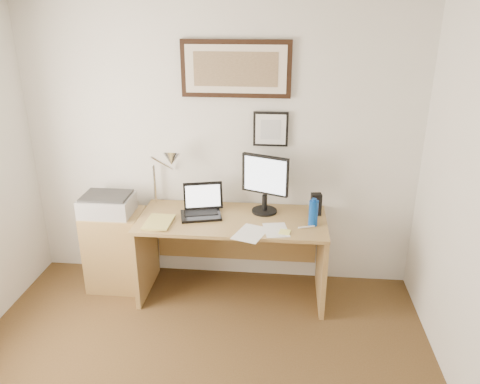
# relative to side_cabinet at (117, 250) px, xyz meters

# --- Properties ---
(wall_back) EXTENTS (3.50, 0.02, 2.50)m
(wall_back) POSITION_rel_side_cabinet_xyz_m (0.92, 0.32, 0.89)
(wall_back) COLOR white
(wall_back) RESTS_ON ground
(side_cabinet) EXTENTS (0.50, 0.40, 0.73)m
(side_cabinet) POSITION_rel_side_cabinet_xyz_m (0.00, 0.00, 0.00)
(side_cabinet) COLOR olive
(side_cabinet) RESTS_ON floor
(water_bottle) EXTENTS (0.08, 0.08, 0.22)m
(water_bottle) POSITION_rel_side_cabinet_xyz_m (1.75, -0.12, 0.49)
(water_bottle) COLOR #0C3F9E
(water_bottle) RESTS_ON desk
(bottle_cap) EXTENTS (0.04, 0.04, 0.02)m
(bottle_cap) POSITION_rel_side_cabinet_xyz_m (1.75, -0.12, 0.61)
(bottle_cap) COLOR #0C3F9E
(bottle_cap) RESTS_ON water_bottle
(speaker) EXTENTS (0.10, 0.09, 0.19)m
(speaker) POSITION_rel_side_cabinet_xyz_m (1.78, 0.10, 0.48)
(speaker) COLOR black
(speaker) RESTS_ON desk
(paper_sheet_a) EXTENTS (0.31, 0.36, 0.00)m
(paper_sheet_a) POSITION_rel_side_cabinet_xyz_m (1.25, -0.32, 0.39)
(paper_sheet_a) COLOR white
(paper_sheet_a) RESTS_ON desk
(paper_sheet_b) EXTENTS (0.24, 0.30, 0.00)m
(paper_sheet_b) POSITION_rel_side_cabinet_xyz_m (1.45, -0.24, 0.39)
(paper_sheet_b) COLOR white
(paper_sheet_b) RESTS_ON desk
(sticky_pad) EXTENTS (0.10, 0.10, 0.01)m
(sticky_pad) POSITION_rel_side_cabinet_xyz_m (1.52, -0.28, 0.39)
(sticky_pad) COLOR #F8FA76
(sticky_pad) RESTS_ON desk
(marker_pen) EXTENTS (0.14, 0.06, 0.02)m
(marker_pen) POSITION_rel_side_cabinet_xyz_m (1.69, -0.18, 0.39)
(marker_pen) COLOR white
(marker_pen) RESTS_ON desk
(book) EXTENTS (0.22, 0.30, 0.02)m
(book) POSITION_rel_side_cabinet_xyz_m (0.37, -0.21, 0.40)
(book) COLOR tan
(book) RESTS_ON desk
(desk) EXTENTS (1.60, 0.70, 0.75)m
(desk) POSITION_rel_side_cabinet_xyz_m (1.07, 0.04, 0.15)
(desk) COLOR olive
(desk) RESTS_ON floor
(laptop) EXTENTS (0.39, 0.37, 0.26)m
(laptop) POSITION_rel_side_cabinet_xyz_m (0.80, 0.01, 0.44)
(laptop) COLOR black
(laptop) RESTS_ON desk
(lcd_monitor) EXTENTS (0.40, 0.22, 0.52)m
(lcd_monitor) POSITION_rel_side_cabinet_xyz_m (1.34, 0.10, 0.68)
(lcd_monitor) COLOR black
(lcd_monitor) RESTS_ON desk
(printer) EXTENTS (0.44, 0.34, 0.18)m
(printer) POSITION_rel_side_cabinet_xyz_m (-0.04, -0.01, 0.45)
(printer) COLOR #A7A7A9
(printer) RESTS_ON side_cabinet
(desk_lamp) EXTENTS (0.29, 0.27, 0.53)m
(desk_lamp) POSITION_rel_side_cabinet_xyz_m (0.51, 0.13, 0.82)
(desk_lamp) COLOR silver
(desk_lamp) RESTS_ON desk
(picture_large) EXTENTS (0.92, 0.04, 0.47)m
(picture_large) POSITION_rel_side_cabinet_xyz_m (1.07, 0.29, 1.59)
(picture_large) COLOR black
(picture_large) RESTS_ON wall_back
(picture_small) EXTENTS (0.30, 0.03, 0.30)m
(picture_small) POSITION_rel_side_cabinet_xyz_m (1.37, 0.29, 1.09)
(picture_small) COLOR black
(picture_small) RESTS_ON wall_back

